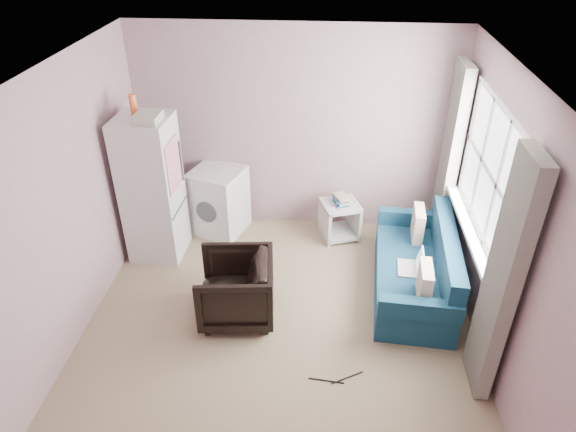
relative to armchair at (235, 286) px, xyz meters
The scene contains 8 objects.
room 1.03m from the armchair, 29.79° to the right, with size 3.84×4.24×2.54m.
armchair is the anchor object (origin of this frame).
fridge 1.56m from the armchair, 136.84° to the left, with size 0.62×0.60×1.91m.
washing_machine 1.62m from the armchair, 106.88° to the left, with size 0.74×0.74×0.83m.
side_table 1.83m from the armchair, 55.50° to the left, with size 0.54×0.54×0.58m.
sofa 1.92m from the armchair, 15.09° to the left, with size 0.88×1.74×0.75m.
window_dressing 2.38m from the armchair, 10.88° to the left, with size 0.17×2.62×2.18m.
floor_cables 1.32m from the armchair, 36.89° to the right, with size 0.48×0.17×0.01m.
Camera 1 is at (0.39, -3.58, 3.62)m, focal length 32.00 mm.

